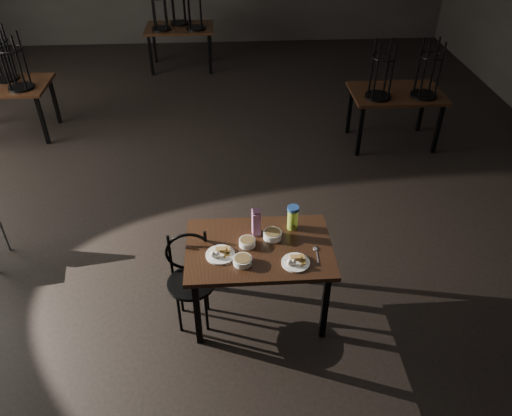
{
  "coord_description": "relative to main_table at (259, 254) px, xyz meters",
  "views": [
    {
      "loc": [
        0.49,
        -4.53,
        3.43
      ],
      "look_at": [
        0.71,
        -1.06,
        0.85
      ],
      "focal_mm": 35.0,
      "sensor_mm": 36.0,
      "label": 1
    }
  ],
  "objects": [
    {
      "name": "bg_table_right",
      "position": [
        2.03,
        2.95,
        0.08
      ],
      "size": [
        1.2,
        0.8,
        1.48
      ],
      "color": "black",
      "rests_on": "ground"
    },
    {
      "name": "plate_left",
      "position": [
        -0.32,
        -0.09,
        0.1
      ],
      "size": [
        0.24,
        0.24,
        0.08
      ],
      "color": "white",
      "rests_on": "main_table"
    },
    {
      "name": "plate_right",
      "position": [
        0.27,
        -0.21,
        0.1
      ],
      "size": [
        0.23,
        0.23,
        0.07
      ],
      "color": "white",
      "rests_on": "main_table"
    },
    {
      "name": "bg_table_left",
      "position": [
        -3.25,
        3.55,
        0.11
      ],
      "size": [
        1.2,
        0.8,
        1.48
      ],
      "color": "black",
      "rests_on": "ground"
    },
    {
      "name": "bentwood_chair",
      "position": [
        -0.58,
        -0.01,
        -0.17
      ],
      "size": [
        0.41,
        0.4,
        0.85
      ],
      "rotation": [
        0.0,
        0.0,
        0.11
      ],
      "color": "black",
      "rests_on": "ground"
    },
    {
      "name": "bowl_near",
      "position": [
        -0.09,
        0.03,
        0.11
      ],
      "size": [
        0.14,
        0.14,
        0.05
      ],
      "color": "white",
      "rests_on": "main_table"
    },
    {
      "name": "bg_table_far",
      "position": [
        -1.01,
        6.01,
        0.11
      ],
      "size": [
        1.2,
        0.8,
        1.48
      ],
      "color": "black",
      "rests_on": "ground"
    },
    {
      "name": "spoon",
      "position": [
        0.46,
        -0.07,
        0.08
      ],
      "size": [
        0.04,
        0.2,
        0.01
      ],
      "color": "silver",
      "rests_on": "main_table"
    },
    {
      "name": "water_bottle",
      "position": [
        0.3,
        0.23,
        0.19
      ],
      "size": [
        0.11,
        0.11,
        0.22
      ],
      "color": "#B4E142",
      "rests_on": "main_table"
    },
    {
      "name": "juice_carton",
      "position": [
        -0.01,
        0.17,
        0.2
      ],
      "size": [
        0.07,
        0.07,
        0.27
      ],
      "color": "#911A6C",
      "rests_on": "main_table"
    },
    {
      "name": "main_table",
      "position": [
        0.0,
        0.0,
        0.0
      ],
      "size": [
        1.2,
        0.8,
        0.75
      ],
      "color": "black",
      "rests_on": "ground"
    },
    {
      "name": "bowl_big",
      "position": [
        -0.14,
        -0.19,
        0.11
      ],
      "size": [
        0.15,
        0.15,
        0.05
      ],
      "color": "white",
      "rests_on": "main_table"
    },
    {
      "name": "bowl_far",
      "position": [
        0.12,
        0.11,
        0.11
      ],
      "size": [
        0.15,
        0.15,
        0.06
      ],
      "color": "white",
      "rests_on": "main_table"
    }
  ]
}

